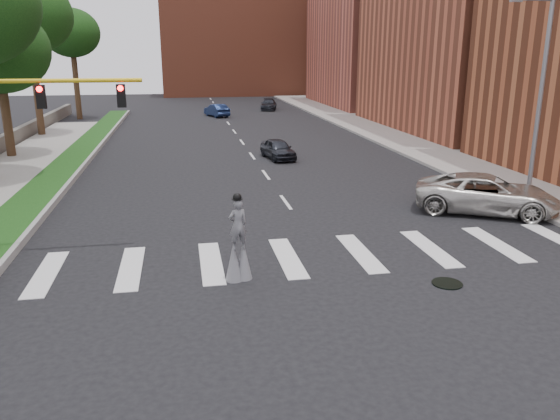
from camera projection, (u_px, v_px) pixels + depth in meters
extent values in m
plane|color=black|center=(332.00, 266.00, 17.70)|extent=(160.00, 160.00, 0.00)
cube|color=#143D11|center=(72.00, 160.00, 34.60)|extent=(2.00, 60.00, 0.25)
cube|color=gray|center=(90.00, 159.00, 34.77)|extent=(0.20, 60.00, 0.28)
cube|color=gray|center=(399.00, 139.00, 43.45)|extent=(5.00, 90.00, 0.18)
cylinder|color=black|center=(447.00, 283.00, 16.32)|extent=(0.90, 0.90, 0.04)
cube|color=#B25341|center=(387.00, 26.00, 69.75)|extent=(16.00, 22.00, 20.00)
cube|color=#9F4C32|center=(242.00, 38.00, 89.97)|extent=(26.00, 14.00, 18.00)
cylinder|color=slate|center=(540.00, 104.00, 24.01)|extent=(0.20, 0.20, 9.00)
cube|color=slate|center=(516.00, 0.00, 22.54)|extent=(0.50, 0.18, 0.12)
cylinder|color=gold|center=(59.00, 81.00, 17.48)|extent=(5.20, 0.14, 0.14)
cube|color=black|center=(41.00, 97.00, 17.52)|extent=(0.28, 0.18, 0.75)
cylinder|color=#FF0C0C|center=(39.00, 89.00, 17.35)|extent=(0.18, 0.06, 0.18)
cube|color=black|center=(121.00, 96.00, 17.95)|extent=(0.28, 0.18, 0.75)
cylinder|color=#FF0C0C|center=(120.00, 88.00, 17.78)|extent=(0.18, 0.06, 0.18)
cylinder|color=#372416|center=(244.00, 264.00, 16.61)|extent=(0.07, 0.07, 0.96)
cylinder|color=#372416|center=(234.00, 265.00, 16.48)|extent=(0.07, 0.07, 0.96)
cone|color=slate|center=(244.00, 260.00, 16.57)|extent=(0.52, 0.52, 1.21)
cone|color=slate|center=(234.00, 262.00, 16.44)|extent=(0.52, 0.52, 1.21)
imported|color=slate|center=(238.00, 225.00, 16.19)|extent=(0.65, 0.51, 1.57)
sphere|color=black|center=(237.00, 197.00, 15.96)|extent=(0.26, 0.26, 0.26)
cylinder|color=black|center=(237.00, 199.00, 15.97)|extent=(0.34, 0.34, 0.02)
cube|color=yellow|center=(236.00, 210.00, 16.19)|extent=(0.22, 0.05, 0.10)
imported|color=beige|center=(487.00, 194.00, 23.45)|extent=(6.54, 5.22, 1.65)
imported|color=black|center=(278.00, 149.00, 35.47)|extent=(2.10, 3.96, 1.28)
imported|color=#16254E|center=(217.00, 110.00, 59.04)|extent=(2.70, 4.33, 1.35)
imported|color=black|center=(269.00, 104.00, 66.01)|extent=(2.68, 4.72, 1.29)
cylinder|color=#372416|center=(7.00, 118.00, 35.10)|extent=(0.56, 0.56, 5.27)
cylinder|color=#372416|center=(36.00, 88.00, 44.07)|extent=(0.56, 0.56, 7.80)
ellipsoid|color=black|center=(28.00, 15.00, 42.52)|extent=(6.86, 6.86, 5.83)
cylinder|color=#372416|center=(76.00, 84.00, 56.07)|extent=(0.56, 0.56, 7.19)
ellipsoid|color=black|center=(71.00, 33.00, 54.68)|extent=(5.67, 5.67, 4.82)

